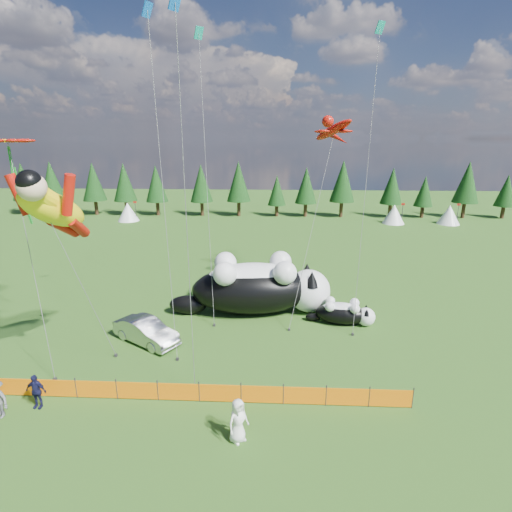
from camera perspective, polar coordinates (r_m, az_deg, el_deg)
The scene contains 16 objects.
ground at distance 23.16m, azimuth -9.16°, elevation -15.34°, with size 160.00×160.00×0.00m, color #11380A.
safety_fence at distance 20.45m, azimuth -11.02°, elevation -18.50°, with size 22.06×0.06×1.10m.
tree_line at distance 64.89m, azimuth -1.19°, elevation 9.22°, with size 90.00×4.00×8.00m, color black, non-canonical shape.
festival_tents at distance 60.53m, azimuth 8.99°, elevation 6.01°, with size 50.00×3.20×2.80m, color white, non-canonical shape.
cat_large at distance 28.60m, azimuth 0.53°, elevation -4.30°, with size 11.61×4.98×4.19m.
cat_small at distance 27.92m, azimuth 12.50°, elevation -7.90°, with size 4.65×2.15×1.69m.
car at distance 25.83m, azimuth -15.43°, elevation -10.31°, with size 1.59×4.55×1.50m, color #B0B0B5.
spectator_c at distance 22.05m, azimuth -28.92°, elevation -16.55°, with size 1.00×0.51×1.70m, color #141538.
spectator_e at distance 17.74m, azimuth -2.58°, elevation -22.45°, with size 0.95×0.62×1.95m, color white.
superhero_kite at distance 21.61m, azimuth -26.97°, elevation 6.05°, with size 5.32×5.66×11.23m.
gecko_kite at distance 31.88m, azimuth 10.97°, elevation 17.24°, with size 6.01×10.87×15.13m.
flower_kite at distance 25.93m, azimuth -31.91°, elevation 13.44°, with size 4.81×5.74×12.88m.
diamond_kite_a at distance 25.50m, azimuth -15.06°, elevation 29.03°, with size 1.98×4.81×19.69m.
diamond_kite_b at distance 30.88m, azimuth 17.14°, elevation 27.14°, with size 2.30×6.93×20.38m.
diamond_kite_c at distance 17.54m, azimuth -11.24°, elevation 28.43°, with size 0.62×0.89×17.68m.
diamond_kite_d at distance 30.35m, azimuth -8.07°, elevation 27.46°, with size 1.84×5.85×19.94m.
Camera 1 is at (4.51, -19.22, 12.10)m, focal length 28.00 mm.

